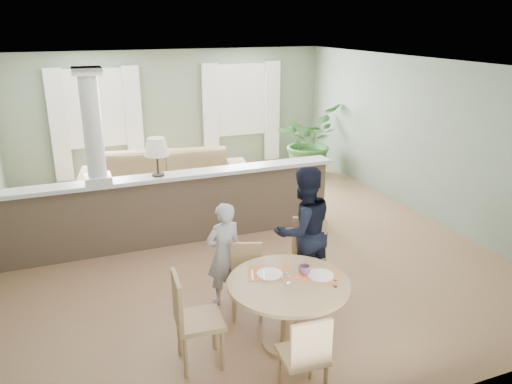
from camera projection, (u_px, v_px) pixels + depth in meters
name	position (u px, v px, depth m)	size (l,w,h in m)	color
ground	(231.00, 239.00, 7.90)	(8.00, 8.00, 0.00)	tan
room_shell	(215.00, 119.00, 7.85)	(7.02, 8.02, 2.71)	gray
pony_wall	(164.00, 201.00, 7.51)	(5.32, 0.38, 2.70)	brown
sofa	(166.00, 179.00, 9.36)	(3.14, 1.23, 0.92)	#937F50
houseplant	(308.00, 141.00, 10.94)	(1.40, 1.21, 1.55)	#306829
dining_table	(289.00, 295.00, 5.14)	(1.26, 1.26, 0.86)	tan
chair_far_boy	(247.00, 276.00, 5.79)	(0.49, 0.49, 0.84)	tan
chair_far_man	(307.00, 256.00, 6.09)	(0.63, 0.63, 1.00)	tan
chair_near	(306.00, 354.00, 4.41)	(0.42, 0.42, 0.88)	tan
chair_side	(191.00, 316.00, 4.86)	(0.48, 0.48, 1.00)	tan
child_person	(224.00, 254.00, 5.96)	(0.47, 0.31, 1.29)	#ABABB0
man_person	(303.00, 231.00, 6.15)	(0.80, 0.62, 1.64)	black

